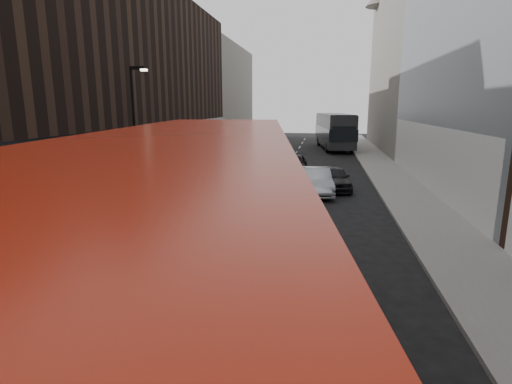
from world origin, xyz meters
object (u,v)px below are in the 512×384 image
at_px(grey_bus, 334,130).
at_px(car_b, 316,181).
at_px(car_a, 334,178).
at_px(red_bus, 185,300).
at_px(street_lamp, 135,119).
at_px(car_c, 295,164).

xyz_separation_m(grey_bus, car_b, (-1.51, -24.85, -1.41)).
height_order(car_a, car_b, car_b).
bearing_deg(car_b, car_a, 46.84).
height_order(red_bus, grey_bus, red_bus).
distance_m(street_lamp, car_c, 12.13).
xyz_separation_m(street_lamp, car_a, (11.73, 1.46, -3.47)).
height_order(street_lamp, red_bus, street_lamp).
relative_size(red_bus, car_c, 2.64).
bearing_deg(car_b, street_lamp, 172.29).
xyz_separation_m(red_bus, car_a, (2.32, 19.54, -1.83)).
bearing_deg(grey_bus, car_a, -98.73).
bearing_deg(car_a, red_bus, -104.53).
relative_size(car_b, car_c, 1.03).
bearing_deg(grey_bus, red_bus, -101.30).
bearing_deg(car_c, street_lamp, -141.55).
height_order(grey_bus, car_b, grey_bus).
relative_size(red_bus, car_a, 2.76).
bearing_deg(street_lamp, red_bus, -62.51).
xyz_separation_m(red_bus, grey_bus, (2.80, 42.93, -0.40)).
distance_m(grey_bus, car_c, 17.85).
distance_m(street_lamp, car_a, 12.32).
height_order(red_bus, car_b, red_bus).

